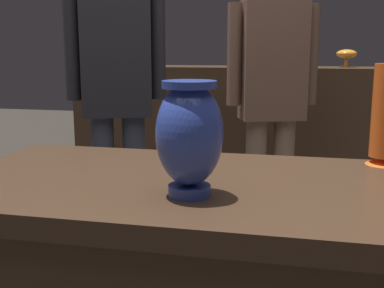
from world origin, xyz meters
The scene contains 5 objects.
back_display_shelf centered at (0.00, 2.20, 0.49)m, with size 2.60×0.40×0.99m.
vase_centerpiece centered at (0.02, -0.13, 0.93)m, with size 0.14×0.14×0.24m.
shelf_vase_right centered at (0.52, 2.26, 1.07)m, with size 0.13×0.13×0.11m.
visitor_near_left centered at (-0.62, 1.09, 0.94)m, with size 0.44×0.29×1.60m.
visitor_center_back centered at (0.10, 1.42, 0.89)m, with size 0.45×0.27×1.52m.
Camera 1 is at (0.24, -1.10, 1.11)m, focal length 45.58 mm.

